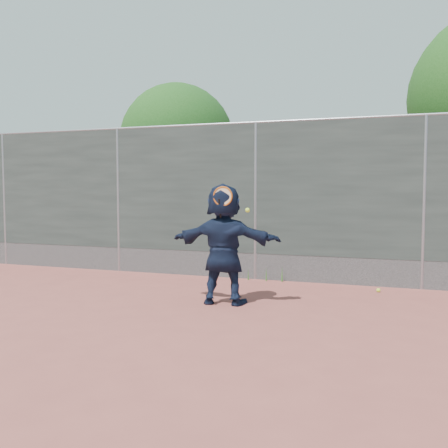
% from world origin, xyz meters
% --- Properties ---
extents(ground, '(80.00, 80.00, 0.00)m').
position_xyz_m(ground, '(0.00, 0.00, 0.00)').
color(ground, '#9E4C42').
rests_on(ground, ground).
extents(player, '(1.73, 0.67, 1.82)m').
position_xyz_m(player, '(0.11, 1.34, 0.91)').
color(player, '#131D36').
rests_on(player, ground).
extents(ball_ground, '(0.07, 0.07, 0.07)m').
position_xyz_m(ball_ground, '(2.30, 2.98, 0.03)').
color(ball_ground, '#CAF235').
rests_on(ball_ground, ground).
extents(fence, '(20.00, 0.06, 3.03)m').
position_xyz_m(fence, '(-0.00, 3.50, 1.58)').
color(fence, '#38423D').
rests_on(fence, ground).
extents(swing_action, '(0.53, 0.16, 0.51)m').
position_xyz_m(swing_action, '(0.19, 1.15, 1.59)').
color(swing_action, '#C25612').
rests_on(swing_action, ground).
extents(tree_left, '(3.15, 3.00, 4.53)m').
position_xyz_m(tree_left, '(-2.85, 6.55, 2.94)').
color(tree_left, '#382314').
rests_on(tree_left, ground).
extents(weed_clump, '(0.68, 0.07, 0.30)m').
position_xyz_m(weed_clump, '(0.29, 3.38, 0.13)').
color(weed_clump, '#387226').
rests_on(weed_clump, ground).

